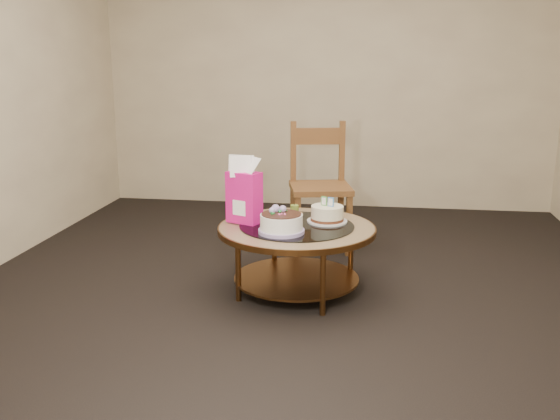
# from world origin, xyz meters

# --- Properties ---
(ground) EXTENTS (5.00, 5.00, 0.00)m
(ground) POSITION_xyz_m (0.00, 0.00, 0.00)
(ground) COLOR black
(ground) RESTS_ON ground
(room_walls) EXTENTS (4.52, 5.02, 2.61)m
(room_walls) POSITION_xyz_m (0.00, 0.00, 1.54)
(room_walls) COLOR beige
(room_walls) RESTS_ON ground
(coffee_table) EXTENTS (1.02, 1.02, 0.46)m
(coffee_table) POSITION_xyz_m (0.00, -0.00, 0.38)
(coffee_table) COLOR brown
(coffee_table) RESTS_ON ground
(decorated_cake) EXTENTS (0.29, 0.29, 0.17)m
(decorated_cake) POSITION_xyz_m (-0.07, -0.18, 0.51)
(decorated_cake) COLOR #A48CC6
(decorated_cake) RESTS_ON coffee_table
(cream_cake) EXTENTS (0.26, 0.26, 0.17)m
(cream_cake) POSITION_xyz_m (0.19, 0.11, 0.51)
(cream_cake) COLOR silver
(cream_cake) RESTS_ON coffee_table
(gift_bag) EXTENTS (0.25, 0.22, 0.43)m
(gift_bag) POSITION_xyz_m (-0.35, 0.03, 0.67)
(gift_bag) COLOR #E71580
(gift_bag) RESTS_ON coffee_table
(pillar_candle) EXTENTS (0.11, 0.11, 0.09)m
(pillar_candle) POSITION_xyz_m (-0.04, 0.24, 0.49)
(pillar_candle) COLOR tan
(pillar_candle) RESTS_ON coffee_table
(dining_chair) EXTENTS (0.55, 0.55, 1.01)m
(dining_chair) POSITION_xyz_m (0.06, 1.03, 0.51)
(dining_chair) COLOR brown
(dining_chair) RESTS_ON ground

